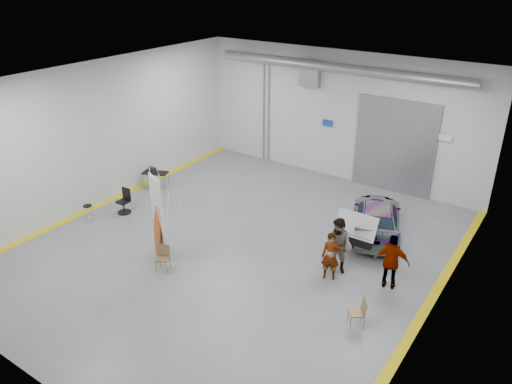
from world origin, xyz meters
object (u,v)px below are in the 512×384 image
Objects in this scene: person_a at (331,256)px; work_table at (154,172)px; surfboard_display at (159,224)px; office_chair at (125,202)px; person_c at (392,262)px; sedan_car at (377,217)px; shop_stool at (89,213)px; person_b at (339,246)px; folding_chair_near at (163,263)px; folding_chair_far at (356,318)px.

work_table is at bearing 148.19° from person_a.
office_chair is at bearing 177.10° from surfboard_display.
person_c is (1.80, 0.62, 0.12)m from person_a.
shop_stool is at bearing 8.90° from sedan_car.
sedan_car is 1.34× the size of surfboard_display.
sedan_car is 6.31× the size of shop_stool.
person_c is 1.82× the size of office_chair.
office_chair is at bearing -170.73° from person_b.
sedan_car reaches higher than office_chair.
person_c is at bearing -6.97° from work_table.
person_a reaches higher than office_chair.
office_chair is (-9.17, -1.06, -0.52)m from person_b.
person_c reaches higher than office_chair.
folding_chair_near is at bearing -170.60° from person_a.
office_chair is at bearing 128.43° from folding_chair_near.
person_c reaches higher than folding_chair_near.
person_a is at bearing 6.37° from person_c.
sedan_car is 4.78× the size of folding_chair_far.
sedan_car is at bearing -73.81° from person_c.
person_b reaches higher than office_chair.
person_b reaches higher than person_a.
person_b is (0.03, 0.52, 0.15)m from person_a.
person_a is 1.91m from person_c.
work_table is at bearing 173.93° from person_b.
surfboard_display is 4.46m from shop_stool.
person_b is 2.23× the size of folding_chair_near.
surfboard_display is 3.14× the size of office_chair.
folding_chair_far is (1.68, -2.24, -0.69)m from person_b.
work_table is (-10.06, -1.71, 0.08)m from sedan_car.
work_table is at bearing -142.11° from folding_chair_far.
folding_chair_far is at bearing -17.91° from work_table.
sedan_car is 2.31× the size of person_c.
folding_chair_near is 0.96× the size of folding_chair_far.
person_b is 2.83× the size of shop_stool.
surfboard_display reaches higher than shop_stool.
person_c is 1.49× the size of work_table.
sedan_car is 11.35m from shop_stool.
sedan_car is at bearing 162.46° from folding_chair_far.
person_b is 1.03× the size of person_c.
person_c is 11.02m from office_chair.
person_c is 11.86m from shop_stool.
person_a is 1.81× the size of folding_chair_far.
shop_stool is at bearing -123.42° from folding_chair_far.
person_b is 0.60× the size of surfboard_display.
surfboard_display is 3.58× the size of folding_chair_far.
surfboard_display is 4.72× the size of shop_stool.
folding_chair_near is 0.69× the size of work_table.
person_b is at bearing 13.72° from shop_stool.
work_table is at bearing -11.31° from sedan_car.
sedan_car is 3.44× the size of work_table.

